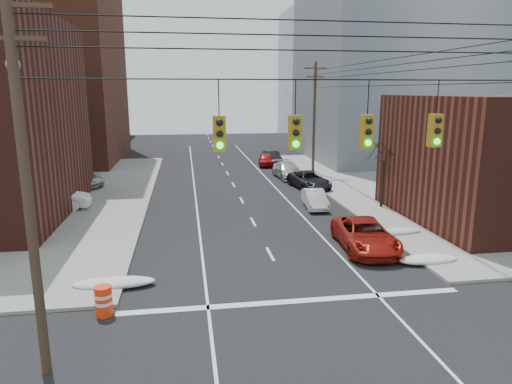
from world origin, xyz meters
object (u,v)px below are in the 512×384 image
object	(u,v)px
parked_car_c	(309,180)
lot_car_a	(54,199)
parked_car_f	(272,157)
construction_barrel	(104,300)
lot_car_b	(75,179)
red_pickup	(365,235)
parked_car_b	(315,199)
parked_car_d	(288,170)
lot_car_d	(10,183)
parked_car_e	(266,160)
parked_car_a	(369,234)

from	to	relation	value
parked_car_c	lot_car_a	world-z (taller)	lot_car_a
parked_car_f	construction_barrel	size ratio (longest dim) A/B	3.91
lot_car_b	parked_car_f	bearing A→B (deg)	-39.99
red_pickup	parked_car_b	distance (m)	8.95
red_pickup	parked_car_c	world-z (taller)	red_pickup
parked_car_c	parked_car_d	bearing A→B (deg)	91.18
parked_car_f	lot_car_b	distance (m)	22.39
parked_car_d	lot_car_d	bearing A→B (deg)	-178.02
parked_car_e	lot_car_a	distance (m)	25.08
parked_car_b	lot_car_b	size ratio (longest dim) A/B	0.76
parked_car_c	lot_car_b	size ratio (longest dim) A/B	1.02
red_pickup	parked_car_e	distance (m)	28.04
parked_car_b	lot_car_b	bearing A→B (deg)	158.12
parked_car_f	parked_car_a	bearing A→B (deg)	-92.63
parked_car_b	construction_barrel	bearing A→B (deg)	-125.61
red_pickup	lot_car_d	world-z (taller)	red_pickup
lot_car_b	lot_car_d	bearing A→B (deg)	114.84
parked_car_b	lot_car_b	xyz separation A→B (m)	(-18.61, 9.39, 0.22)
parked_car_d	parked_car_f	xyz separation A→B (m)	(0.18, 9.08, -0.02)
parked_car_d	parked_car_a	bearing A→B (deg)	-94.15
parked_car_d	lot_car_a	xyz separation A→B (m)	(-18.85, -9.76, 0.17)
red_pickup	parked_car_f	bearing A→B (deg)	93.52
parked_car_a	parked_car_f	distance (m)	29.18
parked_car_d	construction_barrel	world-z (taller)	parked_car_d
parked_car_c	parked_car_e	size ratio (longest dim) A/B	1.27
parked_car_f	parked_car_c	bearing A→B (deg)	-89.70
parked_car_f	lot_car_d	bearing A→B (deg)	-156.70
parked_car_b	parked_car_f	xyz separation A→B (m)	(0.77, 20.60, 0.09)
lot_car_a	lot_car_d	world-z (taller)	lot_car_a
construction_barrel	lot_car_a	bearing A→B (deg)	110.07
red_pickup	construction_barrel	xyz separation A→B (m)	(-12.54, -5.51, -0.20)
parked_car_a	construction_barrel	bearing A→B (deg)	-161.55
lot_car_d	parked_car_a	bearing A→B (deg)	-133.29
parked_car_b	parked_car_f	bearing A→B (deg)	92.75
lot_car_b	lot_car_d	size ratio (longest dim) A/B	1.38
parked_car_f	lot_car_a	bearing A→B (deg)	-137.51
parked_car_e	lot_car_b	world-z (taller)	lot_car_b
parked_car_b	parked_car_e	size ratio (longest dim) A/B	0.94
parked_car_f	lot_car_d	world-z (taller)	parked_car_f
parked_car_b	construction_barrel	xyz separation A→B (m)	(-12.34, -14.45, -0.06)
lot_car_b	lot_car_d	xyz separation A→B (m)	(-5.02, -0.43, -0.08)
red_pickup	parked_car_a	bearing A→B (deg)	49.75
parked_car_e	lot_car_d	bearing A→B (deg)	-149.76
lot_car_b	lot_car_d	world-z (taller)	lot_car_b
parked_car_b	parked_car_d	world-z (taller)	parked_car_d
red_pickup	parked_car_f	distance (m)	29.55
parked_car_d	lot_car_b	size ratio (longest dim) A/B	1.01
parked_car_d	parked_car_f	distance (m)	9.08
red_pickup	parked_car_f	world-z (taller)	red_pickup
parked_car_f	construction_barrel	distance (m)	37.42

